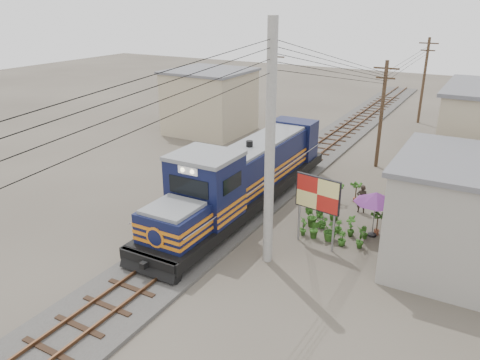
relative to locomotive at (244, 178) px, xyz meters
The scene contains 14 objects.
ground 4.11m from the locomotive, 90.00° to the right, with size 120.00×120.00×0.00m, color #473F35.
ballast 6.48m from the locomotive, 90.00° to the left, with size 3.60×70.00×0.16m, color #595651.
track 6.44m from the locomotive, 90.00° to the left, with size 1.15×70.00×0.12m.
locomotive is the anchor object (origin of this frame).
utility_pole_main 6.39m from the locomotive, 50.41° to the right, with size 0.40×0.40×10.00m.
wooden_pole_mid 11.38m from the locomotive, 66.33° to the left, with size 1.60×0.24×7.00m.
wooden_pole_far 24.84m from the locomotive, 78.81° to the left, with size 1.60×0.24×7.50m.
wooden_pole_left 15.24m from the locomotive, 109.31° to the left, with size 1.60×0.24×7.00m.
power_lines 7.53m from the locomotive, 91.70° to the left, with size 9.65×19.00×3.30m.
shophouse_left 15.85m from the locomotive, 129.19° to the left, with size 6.30×6.30×5.20m.
billboard 5.27m from the locomotive, 22.75° to the right, with size 2.15×0.48×3.35m.
market_umbrella 6.87m from the locomotive, ahead, with size 2.58×2.58×2.24m.
vendor 6.27m from the locomotive, 24.36° to the left, with size 0.57×0.37×1.55m, color black.
plant_nursery 5.17m from the locomotive, ahead, with size 3.39×3.20×1.12m.
Camera 1 is at (11.11, -16.42, 10.51)m, focal length 35.00 mm.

